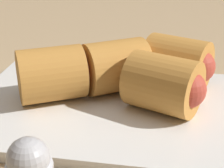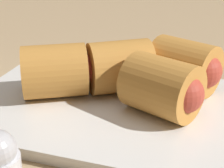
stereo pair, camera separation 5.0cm
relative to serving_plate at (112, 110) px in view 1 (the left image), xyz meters
The scene contains 7 objects.
table_surface 3.70cm from the serving_plate, 124.32° to the left, with size 180.00×140.00×2.00cm.
serving_plate is the anchor object (origin of this frame).
roll_front_left 7.24cm from the serving_plate, ahead, with size 8.86×8.45×5.87cm.
roll_front_right 5.33cm from the serving_plate, 92.22° to the right, with size 8.97×8.68×5.87cm.
roll_back_left 9.94cm from the serving_plate, 139.96° to the right, with size 8.61×8.06×5.87cm.
roll_back_right 6.86cm from the serving_plate, behind, with size 8.58×8.02×5.87cm.
spoon 16.20cm from the serving_plate, 80.21° to the right, with size 17.29×3.27×1.47cm.
Camera 1 is at (-4.34, 32.46, 22.09)cm, focal length 60.00 mm.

